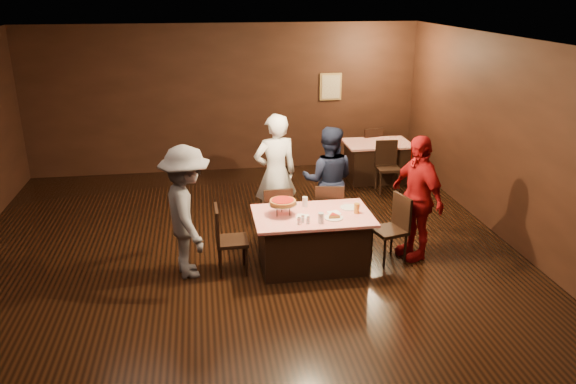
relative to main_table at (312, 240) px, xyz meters
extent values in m
plane|color=black|center=(-0.92, -0.40, -0.39)|extent=(10.00, 10.00, 0.00)
cube|color=silver|center=(-0.92, -0.40, 2.62)|extent=(8.00, 10.00, 0.04)
cube|color=black|center=(-0.92, 4.60, 1.11)|extent=(8.00, 0.04, 3.00)
cube|color=black|center=(3.08, -0.40, 1.11)|extent=(0.04, 10.00, 3.00)
cube|color=tan|center=(1.28, 4.57, 1.31)|extent=(0.46, 0.03, 0.56)
cube|color=beige|center=(1.28, 4.55, 1.31)|extent=(0.38, 0.01, 0.48)
cube|color=red|center=(0.00, 0.00, 0.00)|extent=(1.60, 1.00, 0.77)
cube|color=#A4150A|center=(2.00, 3.45, 0.00)|extent=(1.30, 0.90, 0.77)
cube|color=black|center=(-0.40, 0.75, 0.09)|extent=(0.44, 0.44, 0.95)
cube|color=black|center=(0.40, 0.75, 0.09)|extent=(0.49, 0.49, 0.95)
cube|color=black|center=(-1.10, 0.00, 0.09)|extent=(0.43, 0.43, 0.95)
cube|color=black|center=(1.10, 0.00, 0.09)|extent=(0.51, 0.51, 0.95)
cube|color=black|center=(2.00, 2.75, 0.09)|extent=(0.45, 0.45, 0.95)
cube|color=black|center=(2.00, 4.05, 0.09)|extent=(0.51, 0.51, 0.95)
imported|color=silver|center=(-0.33, 1.28, 0.56)|extent=(0.76, 0.58, 1.89)
imported|color=black|center=(0.47, 1.13, 0.46)|extent=(0.96, 0.83, 1.70)
imported|color=#5A595E|center=(-1.67, 0.03, 0.51)|extent=(0.88, 1.27, 1.79)
imported|color=maroon|center=(1.50, 0.08, 0.51)|extent=(0.71, 1.13, 1.79)
cylinder|color=black|center=(-0.40, 0.15, 0.46)|extent=(0.01, 0.01, 0.15)
cylinder|color=black|center=(-0.49, 0.00, 0.46)|extent=(0.01, 0.01, 0.15)
cylinder|color=black|center=(-0.31, 0.00, 0.46)|extent=(0.01, 0.01, 0.15)
cylinder|color=silver|center=(-0.40, 0.05, 0.54)|extent=(0.38, 0.38, 0.01)
cylinder|color=#B27233|center=(-0.40, 0.05, 0.57)|extent=(0.35, 0.35, 0.05)
cylinder|color=#A5140C|center=(-0.40, 0.05, 0.60)|extent=(0.30, 0.30, 0.01)
cylinder|color=white|center=(0.25, -0.18, 0.39)|extent=(0.25, 0.25, 0.01)
cylinder|color=#B27233|center=(0.25, -0.18, 0.42)|extent=(0.18, 0.18, 0.04)
cylinder|color=#A5140C|center=(0.25, -0.18, 0.44)|extent=(0.14, 0.14, 0.01)
cylinder|color=white|center=(0.55, 0.15, 0.39)|extent=(0.25, 0.25, 0.01)
cylinder|color=silver|center=(0.05, -0.30, 0.46)|extent=(0.08, 0.08, 0.14)
cylinder|color=#BF7F26|center=(0.60, -0.05, 0.46)|extent=(0.08, 0.08, 0.14)
cylinder|color=silver|center=(-0.05, 0.30, 0.46)|extent=(0.08, 0.08, 0.14)
cylinder|color=silver|center=(-0.18, -0.25, 0.43)|extent=(0.04, 0.04, 0.08)
cylinder|color=silver|center=(-0.18, -0.25, 0.47)|extent=(0.05, 0.05, 0.02)
cylinder|color=silver|center=(-0.12, -0.30, 0.43)|extent=(0.04, 0.04, 0.08)
cylinder|color=silver|center=(-0.12, -0.30, 0.47)|extent=(0.05, 0.05, 0.02)
cylinder|color=silver|center=(-0.24, -0.30, 0.43)|extent=(0.04, 0.04, 0.08)
cylinder|color=silver|center=(-0.24, -0.30, 0.47)|extent=(0.05, 0.05, 0.02)
cube|color=white|center=(0.30, 0.00, 0.39)|extent=(0.19, 0.19, 0.01)
cube|color=white|center=(-0.15, -0.05, 0.39)|extent=(0.21, 0.21, 0.01)
camera|label=1|loc=(-1.42, -6.88, 3.29)|focal=35.00mm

